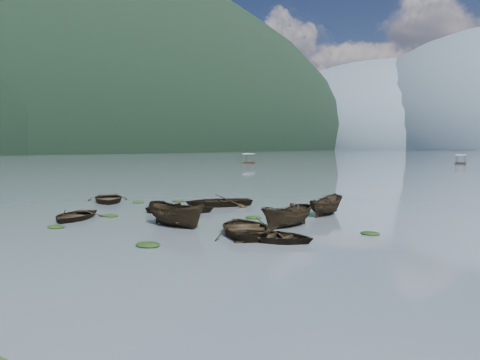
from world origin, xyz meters
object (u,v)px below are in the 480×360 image
Objects in this scene: rowboat_3 at (245,234)px; pontoon_left at (249,164)px; rowboat_0 at (74,219)px; pontoon_centre at (461,164)px.

pontoon_left reaches higher than rowboat_3.
pontoon_centre reaches higher than rowboat_0.
rowboat_3 is (11.16, 1.93, 0.00)m from rowboat_0.
rowboat_3 is 0.73× the size of pontoon_left.
pontoon_left is at bearing 88.74° from rowboat_0.
rowboat_3 is 0.82× the size of pontoon_centre.
rowboat_0 is at bearing -89.76° from pontoon_left.
pontoon_left is at bearing -99.41° from rowboat_3.
rowboat_3 is 114.10m from pontoon_centre.
pontoon_centre is (45.94, 30.79, 0.00)m from pontoon_left.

